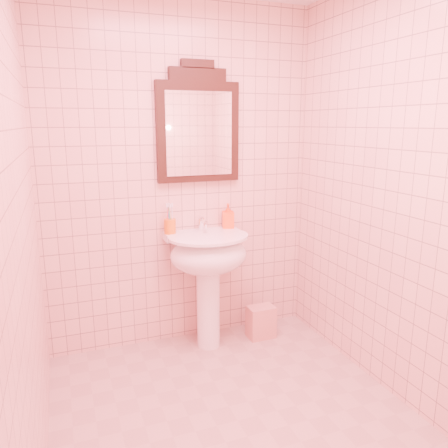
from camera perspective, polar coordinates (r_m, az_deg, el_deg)
name	(u,v)px	position (r m, az deg, el deg)	size (l,w,h in m)	color
floor	(238,421)	(2.71, 1.79, -24.29)	(2.20, 2.20, 0.00)	tan
back_wall	(181,178)	(3.22, -5.60, 5.96)	(2.00, 0.02, 2.50)	beige
pedestal_sink	(208,262)	(3.17, -2.07, -5.01)	(0.58, 0.58, 0.86)	white
faucet	(202,223)	(3.23, -2.88, 0.07)	(0.04, 0.16, 0.11)	white
mirror	(198,127)	(3.21, -3.39, 12.55)	(0.61, 0.06, 0.85)	black
toothbrush_cup	(170,226)	(3.18, -7.07, -0.27)	(0.09, 0.09, 0.20)	orange
soap_dispenser	(228,216)	(3.32, 0.53, 1.06)	(0.08, 0.09, 0.19)	#FF4B15
towel	(261,322)	(3.51, 4.86, -12.62)	(0.21, 0.14, 0.25)	tan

